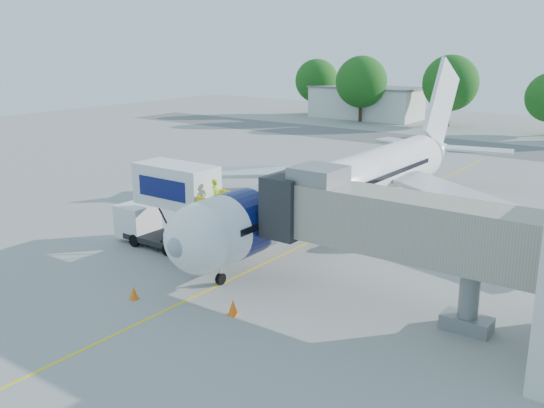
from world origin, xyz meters
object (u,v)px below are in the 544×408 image
Objects in this scene: aircraft at (348,184)px; jet_bridge at (380,222)px; ground_tug at (128,321)px; catering_hiloader at (170,207)px.

aircraft reaches higher than jet_bridge.
catering_hiloader is at bearing 128.45° from ground_tug.
ground_tug is at bearing -53.85° from catering_hiloader.
jet_bridge reaches higher than ground_tug.
jet_bridge is 1.64× the size of catering_hiloader.
aircraft is at bearing 125.70° from jet_bridge.
aircraft is 2.71× the size of jet_bridge.
ground_tug is (-7.39, -9.40, -3.62)m from jet_bridge.
ground_tug is (0.61, -20.52, -2.23)m from aircraft.
aircraft reaches higher than catering_hiloader.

